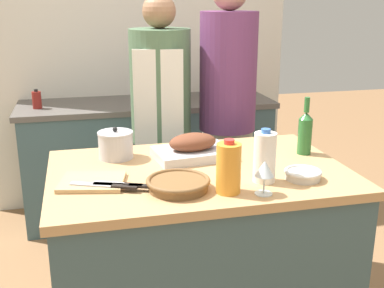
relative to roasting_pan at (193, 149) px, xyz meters
The scene contains 21 objects.
kitchen_island 0.53m from the roasting_pan, 93.74° to the right, with size 1.34×0.87×0.93m.
back_counter 1.53m from the roasting_pan, 90.41° to the left, with size 1.92×0.60×0.91m.
back_wall 1.81m from the roasting_pan, 90.33° to the left, with size 2.42×0.10×2.55m.
roasting_pan is the anchor object (origin of this frame).
wicker_basket 0.41m from the roasting_pan, 111.98° to the right, with size 0.26×0.26×0.05m.
cutting_board 0.54m from the roasting_pan, 154.64° to the right, with size 0.30×0.27×0.02m.
stock_pot 0.37m from the roasting_pan, 165.91° to the left, with size 0.17×0.17×0.15m.
mixing_bowl 0.55m from the roasting_pan, 44.82° to the right, with size 0.16×0.16×0.04m.
juice_jug 0.45m from the roasting_pan, 85.42° to the right, with size 0.10×0.10×0.22m.
milk_jug 0.43m from the roasting_pan, 59.39° to the right, with size 0.09×0.09×0.23m.
wine_bottle_green 0.56m from the roasting_pan, ahead, with size 0.07×0.07×0.29m.
wine_glass_left 0.53m from the roasting_pan, 71.55° to the right, with size 0.08×0.08×0.14m.
knife_chef 0.54m from the roasting_pan, 143.99° to the right, with size 0.27×0.14×0.01m.
knife_paring 0.50m from the roasting_pan, 140.41° to the right, with size 0.20×0.11×0.01m.
knife_bread 0.49m from the roasting_pan, 137.86° to the right, with size 0.23×0.11×0.01m.
stand_mixer 1.43m from the roasting_pan, 67.05° to the left, with size 0.18×0.14×0.33m.
condiment_bottle_tall 1.62m from the roasting_pan, 72.04° to the left, with size 0.06×0.06×0.19m.
condiment_bottle_short 1.61m from the roasting_pan, 120.20° to the left, with size 0.06×0.06×0.14m.
condiment_bottle_extra 1.44m from the roasting_pan, 78.07° to the left, with size 0.05×0.05×0.22m.
person_cook_aproned 0.71m from the roasting_pan, 92.45° to the left, with size 0.37×0.40×1.70m.
person_cook_guest 0.79m from the roasting_pan, 60.23° to the left, with size 0.35×0.35×1.81m.
Camera 1 is at (-0.51, -1.99, 1.67)m, focal length 45.00 mm.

